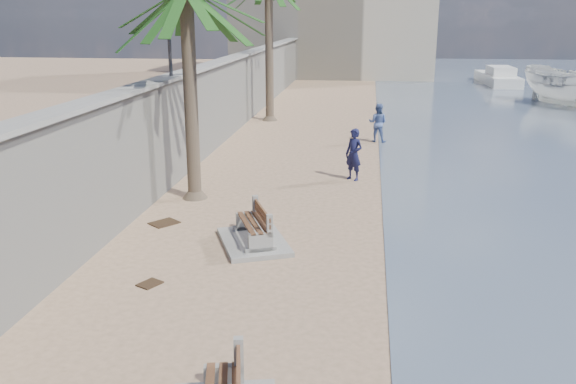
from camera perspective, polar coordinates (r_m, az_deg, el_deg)
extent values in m
cube|color=gray|center=(28.96, -5.93, 8.59)|extent=(0.45, 70.00, 3.50)
cube|color=gray|center=(28.78, -6.04, 12.14)|extent=(0.80, 70.00, 0.12)
cube|color=gray|center=(15.49, -3.22, -4.68)|extent=(2.27, 2.66, 0.12)
cylinder|color=brown|center=(18.88, -9.09, 8.55)|extent=(0.42, 0.42, 6.24)
cylinder|color=brown|center=(33.25, -1.76, 12.92)|extent=(0.44, 0.44, 7.27)
imported|color=#151639|center=(21.31, 6.19, 3.86)|extent=(0.91, 0.85, 2.09)
imported|color=#4B629B|center=(28.00, 8.41, 6.61)|extent=(1.07, 0.92, 1.94)
imported|color=silver|center=(42.56, 25.28, 9.05)|extent=(4.10, 4.13, 3.49)
cube|color=#382616|center=(17.32, -11.51, -2.85)|extent=(0.91, 0.93, 0.03)
cube|color=#382616|center=(13.61, -12.81, -8.37)|extent=(0.56, 0.60, 0.03)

